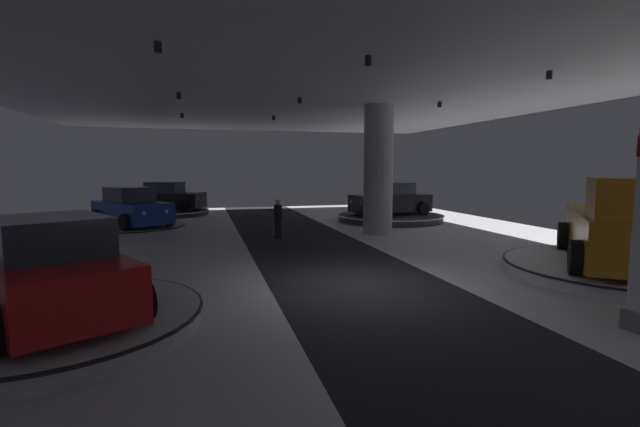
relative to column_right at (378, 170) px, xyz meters
name	(u,v)px	position (x,y,z in m)	size (l,w,h in m)	color
ground	(361,286)	(-3.66, -7.82, -2.77)	(24.00, 44.00, 0.06)	silver
ceiling_with_spotlights	(364,50)	(-3.66, -7.82, 2.80)	(24.00, 44.00, 0.39)	silver
column_right	(378,170)	(0.00, 0.00, 0.00)	(1.26, 1.26, 5.50)	#ADADB2
display_platform_deep_left	(168,212)	(-9.40, 10.14, -2.58)	(4.79, 4.79, 0.30)	#333338
display_car_deep_left	(167,198)	(-9.42, 10.15, -1.69)	(4.57, 3.38, 1.71)	black
display_platform_far_left	(133,228)	(-10.42, 3.25, -2.59)	(4.50, 4.50, 0.29)	#B7B7BC
display_car_far_left	(131,208)	(-10.43, 3.28, -1.70)	(3.84, 4.49, 1.71)	navy
display_platform_far_right	(390,217)	(2.34, 3.90, -2.55)	(5.64, 5.64, 0.35)	#333338
display_car_far_right	(391,200)	(2.37, 3.91, -1.63)	(4.45, 2.79, 1.71)	black
display_platform_near_right	(618,269)	(3.23, -8.70, -2.57)	(5.68, 5.68, 0.32)	silver
pickup_truck_near_right	(624,230)	(3.02, -8.95, -1.49)	(5.01, 5.41, 2.30)	#B77519
display_platform_near_left	(54,321)	(-9.89, -9.26, -2.57)	(5.02, 5.02, 0.33)	#B7B7BC
display_car_near_left	(52,270)	(-9.87, -9.29, -1.65)	(3.62, 4.55, 1.71)	red
visitor_walking_near	(278,216)	(-4.45, -0.39, -1.84)	(0.32, 0.32, 1.59)	black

